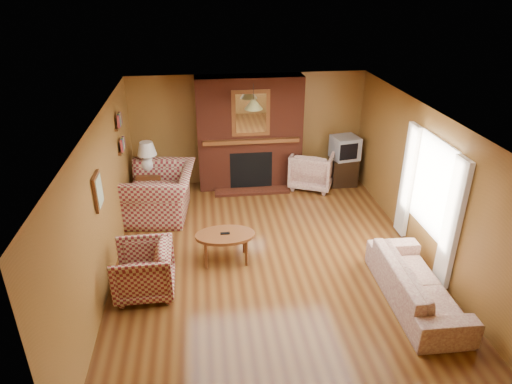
{
  "coord_description": "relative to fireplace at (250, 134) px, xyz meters",
  "views": [
    {
      "loc": [
        -1.01,
        -6.18,
        4.26
      ],
      "look_at": [
        -0.16,
        0.6,
        0.97
      ],
      "focal_mm": 32.0,
      "sensor_mm": 36.0,
      "label": 1
    }
  ],
  "objects": [
    {
      "name": "fireplace",
      "position": [
        0.0,
        0.0,
        0.0
      ],
      "size": [
        2.2,
        0.82,
        2.4
      ],
      "color": "#5A2213",
      "rests_on": "floor"
    },
    {
      "name": "floor",
      "position": [
        0.0,
        -2.98,
        -1.18
      ],
      "size": [
        6.5,
        6.5,
        0.0
      ],
      "primitive_type": "plane",
      "color": "#4B2610",
      "rests_on": "ground"
    },
    {
      "name": "table_lamp",
      "position": [
        -2.1,
        -0.53,
        -0.18
      ],
      "size": [
        0.38,
        0.38,
        0.63
      ],
      "color": "silver",
      "rests_on": "side_table"
    },
    {
      "name": "wall_back",
      "position": [
        0.0,
        0.27,
        0.02
      ],
      "size": [
        6.5,
        0.0,
        6.5
      ],
      "primitive_type": "plane",
      "rotation": [
        1.57,
        0.0,
        0.0
      ],
      "color": "olive",
      "rests_on": "floor"
    },
    {
      "name": "crt_tv",
      "position": [
        2.05,
        -0.19,
        -0.33
      ],
      "size": [
        0.62,
        0.61,
        0.49
      ],
      "color": "#9D9FA4",
      "rests_on": "tv_stand"
    },
    {
      "name": "side_table",
      "position": [
        -2.1,
        -0.53,
        -0.86
      ],
      "size": [
        0.5,
        0.5,
        0.65
      ],
      "primitive_type": "cube",
      "rotation": [
        0.0,
        0.0,
        -0.01
      ],
      "color": "brown",
      "rests_on": "floor"
    },
    {
      "name": "tv_stand",
      "position": [
        2.05,
        -0.18,
        -0.88
      ],
      "size": [
        0.56,
        0.51,
        0.61
      ],
      "primitive_type": "cube",
      "rotation": [
        0.0,
        0.0,
        -0.01
      ],
      "color": "black",
      "rests_on": "floor"
    },
    {
      "name": "wall_right",
      "position": [
        2.5,
        -2.98,
        0.02
      ],
      "size": [
        0.0,
        6.5,
        6.5
      ],
      "primitive_type": "plane",
      "rotation": [
        1.57,
        0.0,
        -1.57
      ],
      "color": "olive",
      "rests_on": "floor"
    },
    {
      "name": "coffee_table",
      "position": [
        -0.72,
        -2.88,
        -0.74
      ],
      "size": [
        0.96,
        0.6,
        0.52
      ],
      "color": "brown",
      "rests_on": "floor"
    },
    {
      "name": "pendant_light",
      "position": [
        0.0,
        -0.68,
        0.82
      ],
      "size": [
        0.36,
        0.36,
        0.48
      ],
      "color": "black",
      "rests_on": "ceiling"
    },
    {
      "name": "plaid_loveseat",
      "position": [
        -1.85,
        -1.15,
        -0.72
      ],
      "size": [
        1.39,
        1.55,
        0.93
      ],
      "primitive_type": "imported",
      "rotation": [
        0.0,
        0.0,
        -1.67
      ],
      "color": "maroon",
      "rests_on": "floor"
    },
    {
      "name": "floral_sofa",
      "position": [
        1.9,
        -4.25,
        -0.88
      ],
      "size": [
        0.85,
        2.07,
        0.6
      ],
      "primitive_type": "imported",
      "rotation": [
        0.0,
        0.0,
        1.55
      ],
      "color": "beige",
      "rests_on": "floor"
    },
    {
      "name": "floral_armchair",
      "position": [
        1.34,
        -0.24,
        -0.77
      ],
      "size": [
        1.18,
        1.19,
        0.82
      ],
      "primitive_type": "imported",
      "rotation": [
        0.0,
        0.0,
        2.71
      ],
      "color": "beige",
      "rests_on": "floor"
    },
    {
      "name": "bookshelf",
      "position": [
        -2.44,
        -1.08,
        0.48
      ],
      "size": [
        0.09,
        0.55,
        0.71
      ],
      "color": "brown",
      "rests_on": "wall_left"
    },
    {
      "name": "wall_front",
      "position": [
        0.0,
        -6.23,
        0.02
      ],
      "size": [
        6.5,
        0.0,
        6.5
      ],
      "primitive_type": "plane",
      "rotation": [
        -1.57,
        0.0,
        0.0
      ],
      "color": "olive",
      "rests_on": "floor"
    },
    {
      "name": "window_right",
      "position": [
        2.45,
        -3.18,
        -0.06
      ],
      "size": [
        0.1,
        1.85,
        2.0
      ],
      "color": "beige",
      "rests_on": "wall_right"
    },
    {
      "name": "botanical_print",
      "position": [
        -2.47,
        -3.28,
        0.37
      ],
      "size": [
        0.05,
        0.4,
        0.5
      ],
      "color": "brown",
      "rests_on": "wall_left"
    },
    {
      "name": "plaid_armchair",
      "position": [
        -1.95,
        -3.56,
        -0.8
      ],
      "size": [
        0.86,
        0.84,
        0.77
      ],
      "primitive_type": "imported",
      "rotation": [
        0.0,
        0.0,
        -1.56
      ],
      "color": "maroon",
      "rests_on": "floor"
    },
    {
      "name": "wall_left",
      "position": [
        -2.5,
        -2.98,
        0.02
      ],
      "size": [
        0.0,
        6.5,
        6.5
      ],
      "primitive_type": "plane",
      "rotation": [
        1.57,
        0.0,
        1.57
      ],
      "color": "olive",
      "rests_on": "floor"
    },
    {
      "name": "ceiling",
      "position": [
        0.0,
        -2.98,
        1.22
      ],
      "size": [
        6.5,
        6.5,
        0.0
      ],
      "primitive_type": "plane",
      "rotation": [
        3.14,
        0.0,
        0.0
      ],
      "color": "silver",
      "rests_on": "wall_back"
    }
  ]
}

